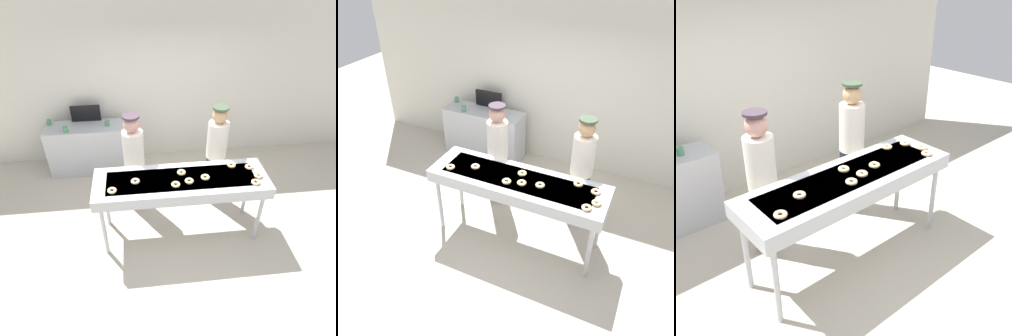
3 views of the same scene
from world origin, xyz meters
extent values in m
plane|color=beige|center=(0.00, 0.00, 0.00)|extent=(16.00, 16.00, 0.00)
cube|color=silver|center=(0.00, 2.22, 1.44)|extent=(8.00, 0.12, 2.89)
cube|color=#B7BABF|center=(0.00, 0.00, 0.94)|extent=(2.34, 0.71, 0.16)
cube|color=slate|center=(0.00, 0.00, 0.98)|extent=(1.99, 0.50, 0.08)
cylinder|color=#B7BABF|center=(-1.07, -0.27, 0.43)|extent=(0.06, 0.06, 0.86)
cylinder|color=#B7BABF|center=(1.07, -0.27, 0.43)|extent=(0.06, 0.06, 0.86)
cylinder|color=#B7BABF|center=(-1.07, 0.27, 0.43)|extent=(0.06, 0.06, 0.86)
cylinder|color=#B7BABF|center=(1.07, 0.27, 0.43)|extent=(0.06, 0.06, 0.86)
torus|color=#E7D284|center=(0.02, 0.11, 1.04)|extent=(0.17, 0.17, 0.04)
torus|color=beige|center=(0.97, 0.13, 1.04)|extent=(0.14, 0.14, 0.04)
torus|color=#F7C78D|center=(1.03, -0.07, 1.04)|extent=(0.15, 0.15, 0.04)
torus|color=#EDD589|center=(0.32, -0.03, 1.04)|extent=(0.17, 0.17, 0.04)
torus|color=#F7CE8E|center=(-0.90, -0.16, 1.04)|extent=(0.16, 0.16, 0.04)
torus|color=#F1CF83|center=(-0.09, -0.13, 1.04)|extent=(0.16, 0.16, 0.04)
torus|color=#F6D289|center=(0.74, 0.20, 1.04)|extent=(0.17, 0.17, 0.04)
torus|color=#F7C491|center=(0.95, -0.21, 1.04)|extent=(0.16, 0.16, 0.04)
torus|color=beige|center=(-0.61, -0.01, 1.04)|extent=(0.16, 0.16, 0.04)
torus|color=#F0CE89|center=(0.09, -0.08, 1.04)|extent=(0.15, 0.15, 0.04)
cube|color=#362635|center=(-0.62, 0.67, 0.40)|extent=(0.24, 0.18, 0.81)
cylinder|color=silver|center=(-0.62, 0.67, 1.10)|extent=(0.31, 0.31, 0.58)
sphere|color=tan|center=(-0.62, 0.67, 1.50)|extent=(0.23, 0.23, 0.23)
cylinder|color=#40303B|center=(-0.62, 0.67, 1.63)|extent=(0.24, 0.24, 0.03)
cube|color=#252A43|center=(0.65, 0.71, 0.43)|extent=(0.24, 0.18, 0.85)
cylinder|color=silver|center=(0.65, 0.71, 1.14)|extent=(0.31, 0.31, 0.58)
sphere|color=tan|center=(0.65, 0.71, 1.55)|extent=(0.23, 0.23, 0.23)
cylinder|color=#394A36|center=(0.65, 0.71, 1.68)|extent=(0.24, 0.24, 0.03)
cube|color=#B7BABF|center=(-1.45, 1.77, 0.46)|extent=(1.46, 0.52, 0.92)
cylinder|color=#4C8C66|center=(-1.76, 1.62, 0.97)|extent=(0.08, 0.08, 0.09)
cylinder|color=#4C8C66|center=(-2.10, 1.91, 0.97)|extent=(0.08, 0.08, 0.09)
cylinder|color=#4C8C66|center=(-1.06, 1.76, 0.97)|extent=(0.08, 0.08, 0.09)
cube|color=black|center=(-1.45, 1.98, 1.07)|extent=(0.52, 0.04, 0.30)
camera|label=1|loc=(-0.53, -3.08, 3.53)|focal=32.24mm
camera|label=2|loc=(1.43, -3.38, 3.68)|focal=37.94mm
camera|label=3|loc=(-2.19, -2.49, 2.87)|focal=40.74mm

